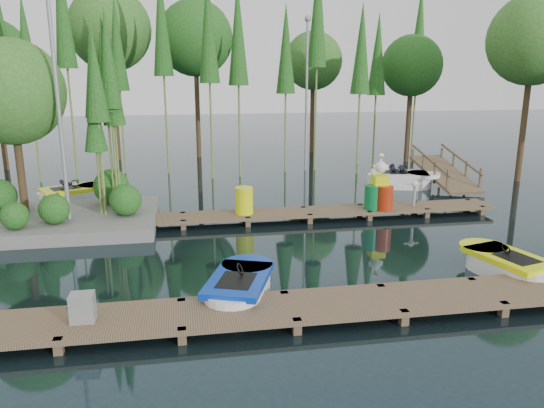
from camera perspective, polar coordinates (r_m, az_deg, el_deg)
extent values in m
plane|color=#1B2D33|center=(15.02, -1.56, -4.62)|extent=(90.00, 90.00, 0.00)
cube|color=brown|center=(10.81, 1.98, -11.04)|extent=(18.00, 1.50, 0.10)
cube|color=brown|center=(10.40, -21.94, -14.49)|extent=(0.16, 0.16, 0.50)
cube|color=brown|center=(11.50, -20.68, -11.50)|extent=(0.16, 0.16, 0.50)
cube|color=brown|center=(10.15, -9.62, -14.32)|extent=(0.16, 0.16, 0.50)
cube|color=brown|center=(11.27, -9.69, -11.26)|extent=(0.16, 0.16, 0.50)
cube|color=brown|center=(10.35, 2.70, -13.51)|extent=(0.16, 0.16, 0.50)
cube|color=brown|center=(11.46, 1.31, -10.61)|extent=(0.16, 0.16, 0.50)
cube|color=brown|center=(10.98, 13.98, -12.23)|extent=(0.16, 0.16, 0.50)
cube|color=brown|center=(12.03, 11.56, -9.66)|extent=(0.16, 0.16, 0.50)
cube|color=brown|center=(11.96, 23.62, -10.76)|extent=(0.16, 0.16, 0.50)
cube|color=brown|center=(12.93, 20.57, -8.56)|extent=(0.16, 0.16, 0.50)
cube|color=brown|center=(17.45, 0.49, -1.02)|extent=(15.00, 1.20, 0.10)
cube|color=brown|center=(17.27, -23.09, -3.07)|extent=(0.16, 0.16, 0.50)
cube|color=brown|center=(18.17, -22.44, -2.18)|extent=(0.16, 0.16, 0.50)
cube|color=brown|center=(16.91, -16.39, -2.85)|extent=(0.16, 0.16, 0.50)
cube|color=brown|center=(17.82, -16.07, -1.94)|extent=(0.16, 0.16, 0.50)
cube|color=brown|center=(16.78, -9.50, -2.57)|extent=(0.16, 0.16, 0.50)
cube|color=brown|center=(17.71, -9.53, -1.68)|extent=(0.16, 0.16, 0.50)
cube|color=brown|center=(16.90, -2.60, -2.26)|extent=(0.16, 0.16, 0.50)
cube|color=brown|center=(17.82, -3.00, -1.39)|extent=(0.16, 0.16, 0.50)
cube|color=brown|center=(17.27, 4.09, -1.92)|extent=(0.16, 0.16, 0.50)
cube|color=brown|center=(18.16, 3.37, -1.09)|extent=(0.16, 0.16, 0.50)
cube|color=brown|center=(17.85, 10.43, -1.58)|extent=(0.16, 0.16, 0.50)
cube|color=brown|center=(18.72, 9.42, -0.79)|extent=(0.16, 0.16, 0.50)
cube|color=brown|center=(18.64, 16.29, -1.25)|extent=(0.16, 0.16, 0.50)
cube|color=brown|center=(19.47, 15.07, -0.50)|extent=(0.16, 0.16, 0.50)
cube|color=brown|center=(19.61, 21.63, -0.93)|extent=(0.16, 0.16, 0.50)
cube|color=brown|center=(20.40, 20.25, -0.24)|extent=(0.16, 0.16, 0.50)
cube|color=slate|center=(18.13, -22.15, -1.76)|extent=(6.20, 4.20, 0.42)
sphere|color=#27611E|center=(16.98, -22.38, -0.52)|extent=(0.90, 0.90, 0.90)
sphere|color=#27611E|center=(18.81, -16.89, 1.80)|extent=(1.20, 1.20, 1.20)
sphere|color=#27611E|center=(16.87, -25.96, -1.16)|extent=(0.80, 0.80, 0.80)
sphere|color=#27611E|center=(17.21, -15.49, 0.43)|extent=(1.00, 1.00, 1.00)
cylinder|color=#422F1C|center=(18.37, -25.49, 3.94)|extent=(0.24, 0.24, 3.60)
sphere|color=#3C7529|center=(18.16, -26.24, 10.77)|extent=(3.20, 3.20, 3.20)
cylinder|color=olive|center=(17.85, -17.12, 7.58)|extent=(0.07, 0.07, 5.93)
cone|color=#27611E|center=(17.75, -17.62, 14.23)|extent=(0.70, 0.70, 2.97)
cylinder|color=olive|center=(17.75, -18.17, 7.02)|extent=(0.07, 0.07, 5.66)
cone|color=#27611E|center=(17.63, -18.69, 13.42)|extent=(0.70, 0.70, 2.83)
cylinder|color=olive|center=(17.90, -16.43, 6.50)|extent=(0.07, 0.07, 5.22)
cone|color=#27611E|center=(17.76, -16.85, 12.35)|extent=(0.70, 0.70, 2.61)
cylinder|color=olive|center=(17.13, -18.01, 6.57)|extent=(0.07, 0.07, 5.53)
cone|color=#27611E|center=(17.00, -18.53, 13.04)|extent=(0.70, 0.70, 2.76)
cylinder|color=olive|center=(17.39, -18.24, 4.12)|extent=(0.07, 0.07, 4.01)
cone|color=#27611E|center=(17.21, -18.61, 8.72)|extent=(0.70, 0.70, 2.01)
cylinder|color=olive|center=(17.72, -16.78, 7.85)|extent=(0.07, 0.07, 6.11)
cone|color=#27611E|center=(17.62, -17.29, 14.76)|extent=(0.70, 0.70, 3.05)
cylinder|color=#422F1C|center=(25.71, 25.56, 8.86)|extent=(0.26, 0.26, 6.06)
sphere|color=#3C7529|center=(25.67, 26.32, 15.58)|extent=(3.81, 3.81, 3.81)
cylinder|color=#422F1C|center=(29.37, 14.50, 9.30)|extent=(0.26, 0.26, 5.02)
sphere|color=#27611E|center=(29.28, 14.82, 14.20)|extent=(3.16, 3.16, 3.16)
cylinder|color=#422F1C|center=(31.80, 4.36, 10.33)|extent=(0.26, 0.26, 5.31)
sphere|color=#3C7529|center=(31.72, 4.46, 15.11)|extent=(3.34, 3.34, 3.34)
cylinder|color=#422F1C|center=(30.14, -8.05, 11.11)|extent=(0.26, 0.26, 6.46)
sphere|color=#27611E|center=(30.14, -8.27, 17.25)|extent=(4.06, 4.06, 4.06)
cylinder|color=#422F1C|center=(30.28, -16.60, 11.05)|extent=(0.26, 0.26, 6.85)
sphere|color=#3C7529|center=(30.30, -17.08, 17.51)|extent=(4.31, 4.31, 4.31)
cylinder|color=#422F1C|center=(29.16, -27.24, 8.60)|extent=(0.26, 0.26, 5.48)
cylinder|color=olive|center=(27.63, -26.61, 11.45)|extent=(0.09, 0.09, 8.36)
cone|color=#27611E|center=(27.67, -27.18, 16.27)|extent=(0.90, 0.90, 4.60)
cylinder|color=olive|center=(25.07, -24.44, 10.51)|extent=(0.09, 0.09, 7.48)
cone|color=#27611E|center=(25.06, -24.95, 15.27)|extent=(0.90, 0.90, 4.11)
cylinder|color=olive|center=(25.30, -21.13, 13.33)|extent=(0.09, 0.09, 9.66)
cone|color=#27611E|center=(25.44, -21.70, 19.41)|extent=(0.90, 0.90, 5.31)
cylinder|color=olive|center=(26.04, -16.03, 11.56)|extent=(0.09, 0.09, 7.69)
cone|color=#27611E|center=(26.04, -16.37, 16.28)|extent=(0.90, 0.90, 4.23)
cylinder|color=olive|center=(25.54, -11.54, 13.23)|extent=(0.09, 0.09, 8.99)
cone|color=#27611E|center=(25.62, -11.83, 18.86)|extent=(0.90, 0.90, 4.94)
cylinder|color=olive|center=(23.97, -6.69, 12.70)|extent=(0.09, 0.09, 8.44)
cone|color=#27611E|center=(24.02, -6.87, 18.33)|extent=(0.90, 0.90, 4.64)
cylinder|color=olive|center=(24.21, -3.60, 12.52)|extent=(0.09, 0.09, 8.22)
cone|color=#27611E|center=(24.24, -3.69, 17.97)|extent=(0.90, 0.90, 4.52)
cylinder|color=olive|center=(25.44, 1.47, 11.72)|extent=(0.09, 0.09, 7.41)
cone|color=#27611E|center=(25.43, 1.50, 16.39)|extent=(0.90, 0.90, 4.07)
cylinder|color=olive|center=(25.98, 4.82, 14.34)|extent=(0.09, 0.09, 9.77)
cone|color=#27611E|center=(26.12, 4.95, 20.36)|extent=(0.90, 0.90, 5.38)
cylinder|color=olive|center=(25.30, 9.41, 11.52)|extent=(0.09, 0.09, 7.40)
cone|color=#27611E|center=(25.29, 9.61, 16.21)|extent=(0.90, 0.90, 4.07)
cylinder|color=olive|center=(27.28, 11.11, 11.37)|extent=(0.09, 0.09, 7.14)
cone|color=#27611E|center=(27.25, 11.31, 15.56)|extent=(0.90, 0.90, 3.93)
cylinder|color=olive|center=(29.16, 15.25, 12.76)|extent=(0.09, 0.09, 8.61)
cone|color=#27611E|center=(29.21, 15.57, 17.49)|extent=(0.90, 0.90, 4.74)
cylinder|color=gray|center=(16.97, -21.90, 8.67)|extent=(0.12, 0.12, 7.00)
cylinder|color=gray|center=(25.80, 3.73, 11.28)|extent=(0.12, 0.12, 7.00)
sphere|color=gray|center=(25.86, 3.87, 19.27)|extent=(0.30, 0.30, 0.30)
cube|color=brown|center=(23.73, 18.06, 3.14)|extent=(1.50, 3.94, 0.95)
cube|color=brown|center=(22.01, 18.37, 2.39)|extent=(0.08, 0.08, 0.90)
cube|color=brown|center=(22.94, 17.11, 3.23)|extent=(0.08, 0.08, 0.90)
cube|color=brown|center=(23.89, 15.95, 4.01)|extent=(0.08, 0.08, 0.90)
cube|color=brown|center=(24.85, 14.88, 4.72)|extent=(0.08, 0.08, 0.90)
cube|color=brown|center=(23.30, 16.64, 4.56)|extent=(0.06, 3.54, 0.83)
cube|color=brown|center=(22.70, 21.49, 2.47)|extent=(0.08, 0.08, 0.90)
cube|color=brown|center=(23.61, 20.15, 3.29)|extent=(0.08, 0.08, 0.90)
cube|color=brown|center=(24.53, 18.91, 4.04)|extent=(0.08, 0.08, 0.90)
cube|color=brown|center=(25.47, 17.76, 4.74)|extent=(0.08, 0.08, 0.90)
cube|color=brown|center=(23.96, 19.66, 4.58)|extent=(0.06, 3.54, 0.83)
cube|color=white|center=(11.63, -3.60, -9.47)|extent=(1.49, 1.50, 0.53)
cylinder|color=white|center=(12.15, -2.94, -8.37)|extent=(1.49, 1.49, 0.53)
cylinder|color=white|center=(11.11, -4.31, -10.66)|extent=(1.49, 1.49, 0.53)
cube|color=#0632AC|center=(11.51, -3.62, -8.14)|extent=(1.80, 2.31, 0.14)
cylinder|color=#0632AC|center=(12.28, -2.68, -6.65)|extent=(1.52, 1.52, 0.14)
cube|color=black|center=(11.32, -3.85, -8.31)|extent=(1.00, 1.15, 0.06)
torus|color=black|center=(11.57, -3.46, -6.99)|extent=(0.23, 0.30, 0.26)
cube|color=white|center=(14.09, 24.10, -6.41)|extent=(1.40, 1.40, 0.52)
cylinder|color=white|center=(14.44, 22.40, -5.74)|extent=(1.40, 1.40, 0.52)
cylinder|color=white|center=(13.75, 25.89, -7.12)|extent=(1.40, 1.40, 0.52)
cube|color=#E5F00C|center=(14.00, 24.22, -5.32)|extent=(1.63, 2.22, 0.13)
cylinder|color=#E5F00C|center=(14.52, 21.76, -4.38)|extent=(1.42, 1.42, 0.13)
cube|color=black|center=(13.87, 24.82, -5.37)|extent=(0.92, 1.09, 0.06)
torus|color=black|center=(14.02, 23.86, -4.42)|extent=(0.20, 0.29, 0.25)
cube|color=white|center=(21.28, -20.72, 0.72)|extent=(1.61, 1.61, 0.55)
cylinder|color=white|center=(21.44, -19.17, 0.95)|extent=(1.60, 1.60, 0.55)
cylinder|color=white|center=(21.14, -22.30, 0.49)|extent=(1.60, 1.60, 0.55)
cube|color=#E5F00C|center=(21.22, -20.79, 1.51)|extent=(2.41, 2.01, 0.14)
cylinder|color=#E5F00C|center=(21.45, -18.53, 1.83)|extent=(1.63, 1.63, 0.14)
cube|color=black|center=(21.16, -21.32, 1.55)|extent=(1.21, 1.10, 0.06)
torus|color=black|center=(21.21, -20.45, 2.09)|extent=(0.31, 0.25, 0.27)
imported|color=#1E1E2D|center=(21.10, -21.51, 2.17)|extent=(0.53, 0.48, 0.98)
cube|color=white|center=(23.10, 13.51, 2.34)|extent=(1.68, 1.67, 0.61)
cylinder|color=white|center=(23.19, 15.17, 2.28)|extent=(1.67, 1.67, 0.61)
cylinder|color=white|center=(23.04, 11.84, 2.40)|extent=(1.67, 1.67, 0.61)
cube|color=white|center=(23.04, 13.56, 3.15)|extent=(2.63, 1.98, 0.16)
cylinder|color=white|center=(23.17, 15.97, 3.06)|extent=(1.70, 1.70, 0.16)
cube|color=black|center=(23.00, 13.01, 3.30)|extent=(1.30, 1.11, 0.07)
torus|color=black|center=(23.02, 14.01, 3.68)|extent=(0.34, 0.25, 0.30)
imported|color=#1E1E2D|center=(22.96, 12.91, 3.86)|extent=(0.52, 0.45, 1.00)
imported|color=#1E1E2D|center=(23.39, 13.76, 3.83)|extent=(0.41, 0.34, 0.76)
cube|color=gray|center=(10.66, -19.71, -10.43)|extent=(0.44, 0.37, 0.54)
cylinder|color=#E5F00C|center=(17.18, -3.02, 0.38)|extent=(0.58, 0.58, 0.87)
cylinder|color=#0B672E|center=(18.01, 10.76, 0.71)|extent=(0.54, 0.54, 0.81)
cylinder|color=silver|center=(18.45, 12.04, 0.97)|extent=(0.54, 0.54, 0.81)
cylinder|color=#A7260B|center=(17.98, 12.04, 0.62)|extent=(0.54, 0.54, 0.81)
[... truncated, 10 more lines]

